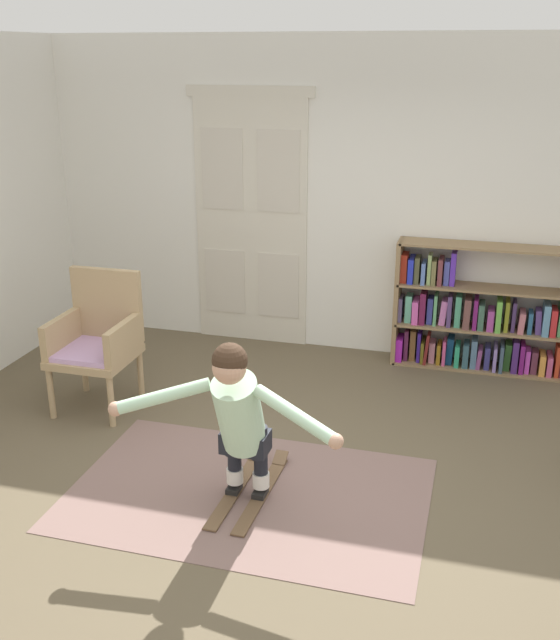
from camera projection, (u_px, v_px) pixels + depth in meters
The scene contains 8 objects.
ground_plane at pixel (277, 485), 4.98m from camera, with size 7.20×7.20×0.00m, color brown.
back_wall at pixel (354, 200), 6.84m from camera, with size 6.00×0.10×2.90m, color silver.
double_door at pixel (251, 219), 7.11m from camera, with size 1.22×0.05×2.45m.
rug at pixel (248, 493), 4.88m from camera, with size 2.32×1.52×0.01m, color #7E625B.
bookshelf at pixel (478, 319), 6.68m from camera, with size 1.62×0.30×1.15m.
wicker_chair at pixel (98, 338), 5.95m from camera, with size 0.60×0.60×1.10m.
skis_pair at pixel (250, 488), 4.91m from camera, with size 0.29×0.96×0.07m.
person_skier at pixel (238, 412), 4.51m from camera, with size 1.43×0.60×1.09m.
Camera 1 is at (1.17, -4.14, 2.74)m, focal length 41.80 mm.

